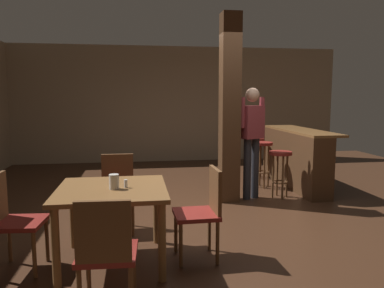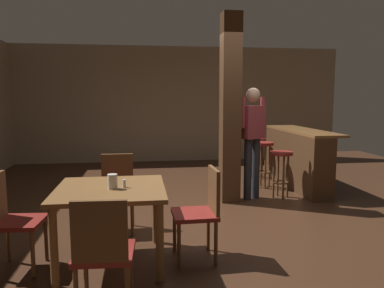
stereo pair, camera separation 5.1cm
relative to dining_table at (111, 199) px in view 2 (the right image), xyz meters
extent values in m
plane|color=#382114|center=(1.30, 1.22, -0.63)|extent=(10.80, 10.80, 0.00)
cube|color=gray|center=(1.30, 5.72, 0.77)|extent=(8.00, 0.10, 2.80)
cube|color=#422816|center=(1.63, 1.95, 0.77)|extent=(0.28, 0.28, 2.80)
cube|color=brown|center=(0.00, 0.00, 0.09)|extent=(1.01, 1.01, 0.04)
cylinder|color=brown|center=(0.44, 0.44, -0.28)|extent=(0.07, 0.07, 0.70)
cylinder|color=brown|center=(-0.44, 0.44, -0.28)|extent=(0.07, 0.07, 0.70)
cylinder|color=brown|center=(0.44, -0.44, -0.28)|extent=(0.07, 0.07, 0.70)
cylinder|color=brown|center=(-0.44, -0.44, -0.28)|extent=(0.07, 0.07, 0.70)
cube|color=maroon|center=(-0.82, -0.04, -0.18)|extent=(0.45, 0.45, 0.04)
cylinder|color=brown|center=(-0.63, 0.12, -0.40)|extent=(0.04, 0.04, 0.43)
cylinder|color=brown|center=(-0.66, -0.23, -0.40)|extent=(0.04, 0.04, 0.43)
cylinder|color=brown|center=(-0.98, 0.15, -0.40)|extent=(0.04, 0.04, 0.43)
cube|color=maroon|center=(0.01, -0.84, -0.18)|extent=(0.44, 0.44, 0.04)
cube|color=brown|center=(0.00, -1.03, 0.05)|extent=(0.38, 0.06, 0.45)
cylinder|color=brown|center=(-0.15, -0.65, -0.40)|extent=(0.04, 0.04, 0.43)
cylinder|color=brown|center=(0.20, -0.67, -0.40)|extent=(0.04, 0.04, 0.43)
cube|color=maroon|center=(0.00, 0.84, -0.18)|extent=(0.42, 0.42, 0.04)
cube|color=brown|center=(0.00, 1.03, 0.05)|extent=(0.38, 0.04, 0.45)
cylinder|color=brown|center=(0.18, 0.66, -0.40)|extent=(0.04, 0.04, 0.43)
cylinder|color=brown|center=(-0.17, 0.66, -0.40)|extent=(0.04, 0.04, 0.43)
cylinder|color=brown|center=(0.18, 1.01, -0.40)|extent=(0.04, 0.04, 0.43)
cylinder|color=brown|center=(-0.17, 1.01, -0.40)|extent=(0.04, 0.04, 0.43)
cube|color=maroon|center=(0.80, -0.03, -0.18)|extent=(0.43, 0.43, 0.04)
cube|color=brown|center=(0.99, -0.03, 0.05)|extent=(0.05, 0.38, 0.45)
cylinder|color=brown|center=(0.62, -0.21, -0.40)|extent=(0.04, 0.04, 0.43)
cylinder|color=brown|center=(0.62, 0.14, -0.40)|extent=(0.04, 0.04, 0.43)
cylinder|color=brown|center=(0.97, -0.20, -0.40)|extent=(0.04, 0.04, 0.43)
cylinder|color=brown|center=(0.97, 0.15, -0.40)|extent=(0.04, 0.04, 0.43)
cylinder|color=beige|center=(0.02, -0.06, 0.18)|extent=(0.09, 0.09, 0.14)
cylinder|color=silver|center=(0.13, -0.02, 0.15)|extent=(0.03, 0.03, 0.08)
cube|color=maroon|center=(2.00, 2.01, 0.57)|extent=(0.39, 0.32, 0.50)
sphere|color=tan|center=(2.00, 2.01, 0.99)|extent=(0.27, 0.27, 0.21)
cylinder|color=#232328|center=(2.07, 2.04, -0.15)|extent=(0.16, 0.16, 0.95)
cylinder|color=#232328|center=(1.92, 1.98, -0.15)|extent=(0.16, 0.16, 0.95)
cylinder|color=maroon|center=(2.18, 2.09, 0.72)|extent=(0.10, 0.10, 0.46)
cylinder|color=maroon|center=(1.82, 1.94, 0.72)|extent=(0.10, 0.10, 0.46)
cube|color=brown|center=(3.11, 2.69, 0.37)|extent=(0.56, 2.11, 0.04)
cube|color=#422816|center=(3.01, 2.69, -0.14)|extent=(0.36, 2.11, 0.97)
cylinder|color=maroon|center=(2.46, 2.00, 0.09)|extent=(0.36, 0.36, 0.05)
torus|color=brown|center=(2.46, 2.00, -0.38)|extent=(0.25, 0.25, 0.02)
cylinder|color=brown|center=(2.46, 2.11, -0.28)|extent=(0.03, 0.03, 0.69)
cylinder|color=brown|center=(2.46, 1.88, -0.28)|extent=(0.03, 0.03, 0.69)
cylinder|color=brown|center=(2.58, 2.00, -0.28)|extent=(0.03, 0.03, 0.69)
cylinder|color=brown|center=(2.35, 2.00, -0.28)|extent=(0.03, 0.03, 0.69)
cylinder|color=maroon|center=(2.42, 2.71, 0.15)|extent=(0.35, 0.35, 0.05)
torus|color=brown|center=(2.42, 2.71, -0.35)|extent=(0.25, 0.25, 0.02)
cylinder|color=brown|center=(2.42, 2.83, -0.25)|extent=(0.03, 0.03, 0.75)
cylinder|color=brown|center=(2.42, 2.60, -0.25)|extent=(0.03, 0.03, 0.75)
cylinder|color=brown|center=(2.53, 2.71, -0.25)|extent=(0.03, 0.03, 0.75)
cylinder|color=brown|center=(2.31, 2.71, -0.25)|extent=(0.03, 0.03, 0.75)
cylinder|color=maroon|center=(2.56, 3.49, 0.13)|extent=(0.33, 0.33, 0.05)
torus|color=#382114|center=(2.56, 3.49, -0.36)|extent=(0.24, 0.24, 0.02)
cylinder|color=#382114|center=(2.56, 3.60, -0.26)|extent=(0.03, 0.03, 0.73)
cylinder|color=#382114|center=(2.56, 3.39, -0.26)|extent=(0.03, 0.03, 0.73)
cylinder|color=#382114|center=(2.66, 3.49, -0.26)|extent=(0.03, 0.03, 0.73)
cylinder|color=#382114|center=(2.45, 3.49, -0.26)|extent=(0.03, 0.03, 0.73)
camera|label=1|loc=(0.23, -3.51, 0.96)|focal=35.00mm
camera|label=2|loc=(0.28, -3.51, 0.96)|focal=35.00mm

